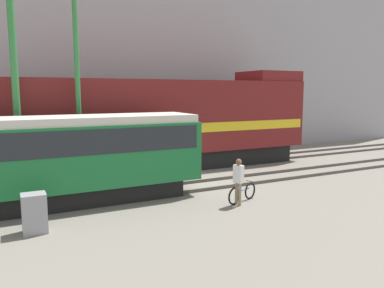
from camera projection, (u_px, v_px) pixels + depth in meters
The scene contains 11 objects.
ground_plane at pixel (190, 182), 17.56m from camera, with size 120.00×120.00×0.00m, color slate.
track_near at pixel (200, 185), 16.63m from camera, with size 60.00×1.50×0.14m.
track_far at pixel (163, 168), 20.49m from camera, with size 60.00×1.51×0.14m.
building_backdrop at pixel (124, 50), 25.68m from camera, with size 48.71×6.00×14.14m.
freight_locomotive at pixel (163, 123), 20.15m from camera, with size 17.23×3.04×5.41m.
streetcar at pixel (44, 156), 13.54m from camera, with size 11.60×2.54×3.30m.
bicycle at pixel (242, 193), 14.33m from camera, with size 1.63×0.71×0.73m.
person at pixel (238, 177), 13.81m from camera, with size 0.33×0.41×1.76m.
utility_pole_left at pixel (16, 98), 14.85m from camera, with size 0.28×0.28×7.93m.
utility_pole_center at pixel (78, 85), 15.84m from camera, with size 0.21×0.21×8.94m.
signal_box at pixel (34, 213), 11.18m from camera, with size 0.70×0.60×1.20m.
Camera 1 is at (-7.58, -15.37, 4.21)m, focal length 35.00 mm.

